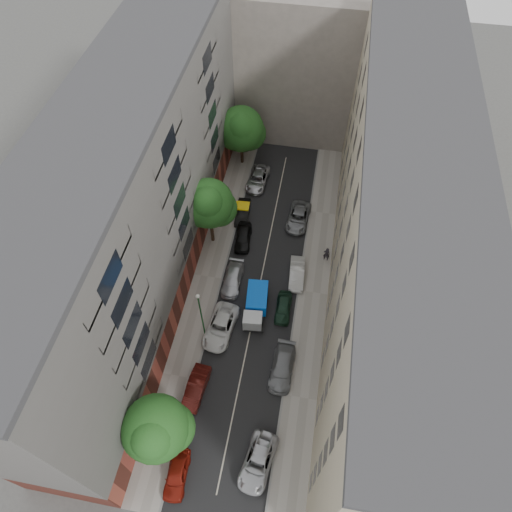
% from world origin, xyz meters
% --- Properties ---
extents(ground, '(120.00, 120.00, 0.00)m').
position_xyz_m(ground, '(0.00, 0.00, 0.00)').
color(ground, '#4C4C49').
rests_on(ground, ground).
extents(road_surface, '(8.00, 44.00, 0.02)m').
position_xyz_m(road_surface, '(0.00, 0.00, 0.01)').
color(road_surface, black).
rests_on(road_surface, ground).
extents(sidewalk_left, '(3.00, 44.00, 0.15)m').
position_xyz_m(sidewalk_left, '(-5.50, 0.00, 0.07)').
color(sidewalk_left, gray).
rests_on(sidewalk_left, ground).
extents(sidewalk_right, '(3.00, 44.00, 0.15)m').
position_xyz_m(sidewalk_right, '(5.50, 0.00, 0.07)').
color(sidewalk_right, gray).
rests_on(sidewalk_right, ground).
extents(building_left, '(8.00, 44.00, 20.00)m').
position_xyz_m(building_left, '(-11.00, 0.00, 10.00)').
color(building_left, '#53514D').
rests_on(building_left, ground).
extents(building_right, '(8.00, 44.00, 20.00)m').
position_xyz_m(building_right, '(11.00, 0.00, 10.00)').
color(building_right, '#B3A68B').
rests_on(building_right, ground).
extents(building_endcap, '(18.00, 12.00, 18.00)m').
position_xyz_m(building_endcap, '(0.00, 28.00, 9.00)').
color(building_endcap, gray).
rests_on(building_endcap, ground).
extents(tarp_truck, '(2.31, 4.97, 2.22)m').
position_xyz_m(tarp_truck, '(0.15, -3.13, 1.22)').
color(tarp_truck, black).
rests_on(tarp_truck, ground).
extents(car_left_0, '(1.84, 4.12, 1.38)m').
position_xyz_m(car_left_0, '(-3.34, -19.00, 0.69)').
color(car_left_0, maroon).
rests_on(car_left_0, ground).
extents(car_left_1, '(1.84, 4.37, 1.40)m').
position_xyz_m(car_left_1, '(-3.60, -11.97, 0.70)').
color(car_left_1, '#4D130F').
rests_on(car_left_1, ground).
extents(car_left_2, '(3.01, 5.52, 1.47)m').
position_xyz_m(car_left_2, '(-2.80, -5.80, 0.73)').
color(car_left_2, silver).
rests_on(car_left_2, ground).
extents(car_left_3, '(1.85, 4.54, 1.32)m').
position_xyz_m(car_left_3, '(-2.80, -0.20, 0.66)').
color(car_left_3, '#B5B5BA').
rests_on(car_left_3, ground).
extents(car_left_4, '(2.01, 4.28, 1.42)m').
position_xyz_m(car_left_4, '(-2.80, 5.40, 0.71)').
color(car_left_4, black).
rests_on(car_left_4, ground).
extents(car_left_5, '(1.64, 4.12, 1.33)m').
position_xyz_m(car_left_5, '(-3.57, 9.00, 0.67)').
color(car_left_5, black).
rests_on(car_left_5, ground).
extents(car_left_6, '(2.59, 5.08, 1.37)m').
position_xyz_m(car_left_6, '(-2.80, 14.60, 0.69)').
color(car_left_6, '#B0B0B4').
rests_on(car_left_6, ground).
extents(car_right_0, '(3.00, 5.20, 1.36)m').
position_xyz_m(car_right_0, '(2.80, -17.00, 0.68)').
color(car_right_0, '#BABBBF').
rests_on(car_right_0, ground).
extents(car_right_1, '(2.15, 4.96, 1.42)m').
position_xyz_m(car_right_1, '(3.60, -8.80, 0.71)').
color(car_right_1, slate).
rests_on(car_right_1, ground).
extents(car_right_2, '(1.57, 3.77, 1.28)m').
position_xyz_m(car_right_2, '(2.80, -2.60, 0.64)').
color(car_right_2, black).
rests_on(car_right_2, ground).
extents(car_right_3, '(1.78, 4.35, 1.40)m').
position_xyz_m(car_right_3, '(3.60, 1.60, 0.70)').
color(car_right_3, silver).
rests_on(car_right_3, ground).
extents(car_right_4, '(2.65, 5.07, 1.36)m').
position_xyz_m(car_right_4, '(2.80, 9.32, 0.68)').
color(car_right_4, slate).
rests_on(car_right_4, ground).
extents(tree_near, '(5.29, 5.01, 7.67)m').
position_xyz_m(tree_near, '(-4.76, -17.11, 5.12)').
color(tree_near, '#382619').
rests_on(tree_near, sidewalk_left).
extents(tree_mid, '(5.39, 5.13, 8.61)m').
position_xyz_m(tree_mid, '(-6.01, 4.75, 5.87)').
color(tree_mid, '#382619').
rests_on(tree_mid, sidewalk_left).
extents(tree_far, '(5.64, 5.42, 7.85)m').
position_xyz_m(tree_far, '(-5.29, 17.72, 5.15)').
color(tree_far, '#382619').
rests_on(tree_far, sidewalk_left).
extents(lamp_post, '(0.36, 0.36, 7.09)m').
position_xyz_m(lamp_post, '(-4.20, -6.50, 4.46)').
color(lamp_post, '#185423').
rests_on(lamp_post, sidewalk_left).
extents(pedestrian, '(0.73, 0.52, 1.89)m').
position_xyz_m(pedestrian, '(6.40, 4.36, 1.10)').
color(pedestrian, black).
rests_on(pedestrian, sidewalk_right).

